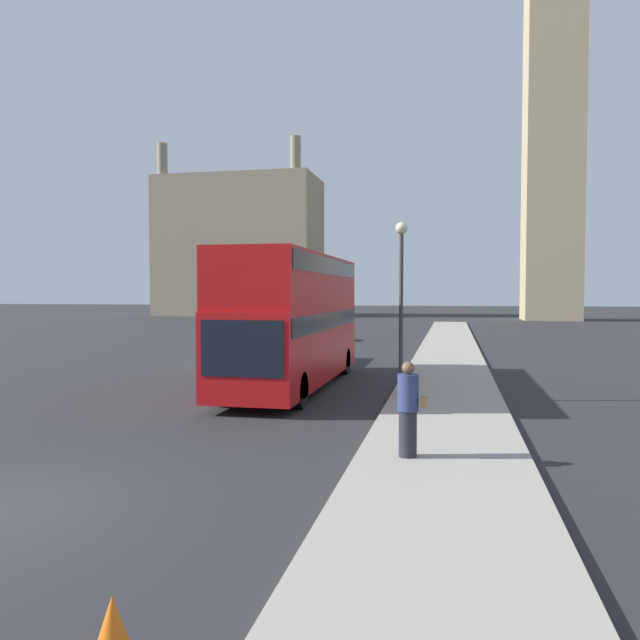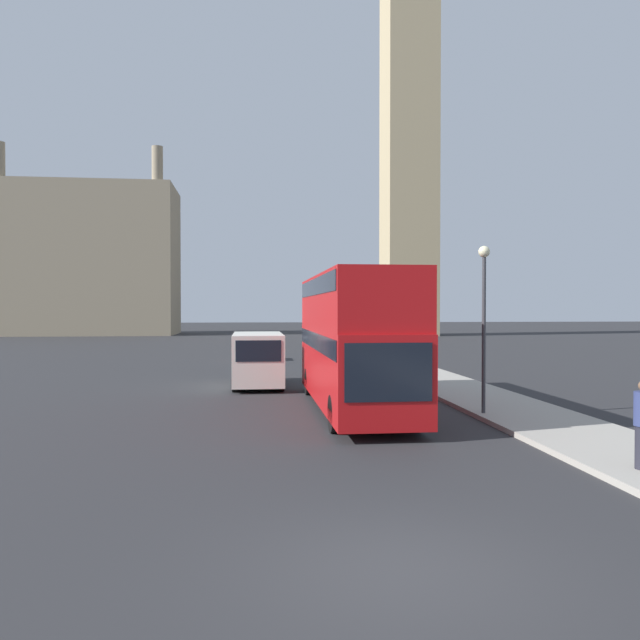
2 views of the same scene
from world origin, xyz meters
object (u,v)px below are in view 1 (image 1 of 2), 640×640
object	(u,v)px
white_van	(264,337)
parked_sedan	(317,331)
clock_tower	(555,25)
red_double_decker_bus	(294,314)
pedestrian	(408,409)
street_lamp	(401,281)

from	to	relation	value
white_van	parked_sedan	bearing A→B (deg)	92.27
clock_tower	parked_sedan	bearing A→B (deg)	-118.88
red_double_decker_bus	parked_sedan	world-z (taller)	red_double_decker_bus
pedestrian	white_van	bearing A→B (deg)	116.19
pedestrian	street_lamp	distance (m)	7.45
red_double_decker_bus	pedestrian	bearing A→B (deg)	-63.14
clock_tower	parked_sedan	size ratio (longest dim) A/B	14.19
white_van	clock_tower	bearing A→B (deg)	68.71
white_van	pedestrian	size ratio (longest dim) A/B	2.82
street_lamp	parked_sedan	size ratio (longest dim) A/B	1.10
red_double_decker_bus	street_lamp	bearing A→B (deg)	-27.03
red_double_decker_bus	white_van	bearing A→B (deg)	115.28
red_double_decker_bus	pedestrian	xyz separation A→B (m)	(4.51, -8.91, -1.46)
white_van	pedestrian	xyz separation A→B (m)	(7.62, -15.50, -0.19)
red_double_decker_bus	pedestrian	distance (m)	10.09
clock_tower	street_lamp	bearing A→B (deg)	-102.28
red_double_decker_bus	white_van	size ratio (longest dim) A/B	2.14
pedestrian	street_lamp	bearing A→B (deg)	95.73
clock_tower	parked_sedan	xyz separation A→B (m)	(-20.45, -37.09, -33.91)
white_van	pedestrian	distance (m)	17.27
clock_tower	pedestrian	bearing A→B (deg)	-100.45
street_lamp	parked_sedan	xyz separation A→B (m)	(-7.48, 22.53, -2.97)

